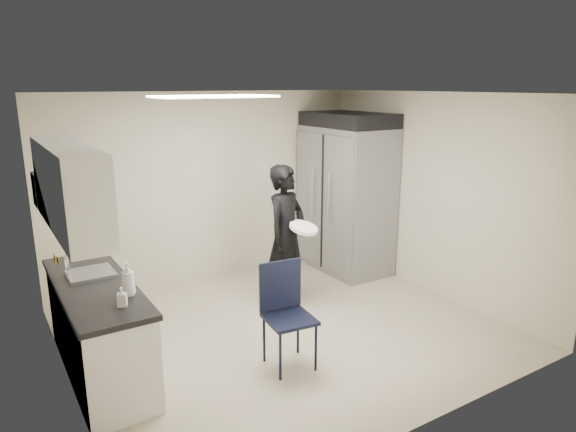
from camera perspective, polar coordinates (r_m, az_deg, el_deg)
floor at (r=5.92m, az=-0.25°, el=-12.56°), size 4.50×4.50×0.00m
ceiling at (r=5.27m, az=-0.29°, el=13.47°), size 4.50×4.50×0.00m
back_wall at (r=7.19m, az=-8.69°, el=3.15°), size 4.50×0.00×4.50m
left_wall at (r=4.73m, az=-24.21°, el=-3.99°), size 0.00×4.00×4.00m
right_wall at (r=6.88m, az=15.90°, el=2.24°), size 0.00×4.00×4.00m
ceiling_panel at (r=5.35m, az=-8.23°, el=13.02°), size 1.20×0.60×0.02m
lower_counter at (r=5.27m, az=-20.26°, el=-11.92°), size 0.60×1.90×0.86m
countertop at (r=5.09m, az=-20.71°, el=-7.31°), size 0.64×1.95×0.05m
sink at (r=5.33m, az=-21.03°, el=-6.54°), size 0.42×0.40×0.14m
faucet at (r=5.25m, az=-23.32°, el=-5.33°), size 0.02×0.02×0.24m
upper_cabinets at (r=4.82m, az=-23.15°, el=2.91°), size 0.35×1.80×0.75m
towel_dispenser at (r=5.97m, az=-25.38°, el=2.71°), size 0.22×0.30×0.35m
notice_sticker_left at (r=4.85m, az=-24.21°, el=-4.55°), size 0.00×0.12×0.07m
notice_sticker_right at (r=5.05m, az=-24.50°, el=-4.32°), size 0.00×0.12×0.07m
commercial_fridge at (r=7.56m, az=6.48°, el=1.84°), size 0.80×1.35×2.10m
fridge_compressor at (r=7.39m, az=6.73°, el=10.57°), size 0.80×1.35×0.20m
folding_chair at (r=5.03m, az=0.18°, el=-11.39°), size 0.49×0.49×1.00m
man_tuxedo at (r=6.28m, az=-0.20°, el=-2.27°), size 0.77×0.66×1.76m
bucket_lid at (r=6.11m, az=1.75°, el=-1.32°), size 0.46×0.46×0.04m
soap_bottle_a at (r=4.67m, az=-17.35°, el=-6.71°), size 0.13×0.13×0.30m
soap_bottle_b at (r=4.49m, az=-17.98°, el=-8.52°), size 0.10×0.10×0.17m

